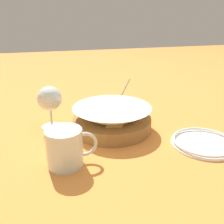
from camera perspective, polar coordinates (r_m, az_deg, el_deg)
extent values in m
plane|color=orange|center=(0.82, 1.51, -4.84)|extent=(4.00, 4.00, 0.00)
cylinder|color=olive|center=(0.84, 0.00, -2.61)|extent=(0.26, 0.26, 0.04)
cone|color=white|center=(0.83, 0.00, -1.32)|extent=(0.26, 0.26, 0.08)
cylinder|color=#3D842D|center=(0.84, 0.00, -2.47)|extent=(0.20, 0.20, 0.01)
pyramid|color=gold|center=(0.84, 3.83, -0.09)|extent=(0.08, 0.08, 0.05)
pyramid|color=gold|center=(0.88, -0.97, 0.88)|extent=(0.06, 0.07, 0.05)
pyramid|color=gold|center=(0.81, -3.90, -1.01)|extent=(0.06, 0.04, 0.05)
pyramid|color=gold|center=(0.77, 0.86, -2.06)|extent=(0.10, 0.09, 0.05)
cylinder|color=#B7B7BC|center=(1.02, 1.92, 1.95)|extent=(0.06, 0.06, 0.04)
cylinder|color=red|center=(1.02, 1.92, 2.33)|extent=(0.05, 0.05, 0.03)
cylinder|color=#B7B7BC|center=(1.01, 2.56, 4.56)|extent=(0.06, 0.01, 0.11)
cylinder|color=silver|center=(0.89, -13.52, -3.17)|extent=(0.07, 0.07, 0.00)
cylinder|color=silver|center=(0.87, -13.72, -1.15)|extent=(0.01, 0.01, 0.06)
sphere|color=silver|center=(0.85, -14.11, 3.04)|extent=(0.08, 0.08, 0.08)
sphere|color=#E5B77F|center=(0.85, -14.05, 2.38)|extent=(0.06, 0.06, 0.06)
cylinder|color=silver|center=(0.64, -10.78, -8.03)|extent=(0.09, 0.09, 0.10)
cylinder|color=gold|center=(0.65, -10.71, -8.94)|extent=(0.08, 0.08, 0.07)
torus|color=silver|center=(0.65, -6.30, -7.36)|extent=(0.07, 0.01, 0.07)
cylinder|color=white|center=(0.80, 20.18, -6.70)|extent=(0.19, 0.19, 0.01)
torus|color=white|center=(0.79, 20.24, -6.29)|extent=(0.18, 0.18, 0.01)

